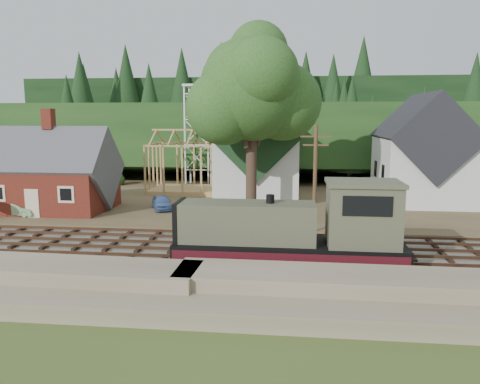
# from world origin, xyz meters

# --- Properties ---
(ground) EXTENTS (140.00, 140.00, 0.00)m
(ground) POSITION_xyz_m (0.00, 0.00, 0.00)
(ground) COLOR #384C1E
(ground) RESTS_ON ground
(embankment) EXTENTS (64.00, 5.00, 1.60)m
(embankment) POSITION_xyz_m (0.00, -8.50, 0.00)
(embankment) COLOR #7F7259
(embankment) RESTS_ON ground
(railroad_bed) EXTENTS (64.00, 11.00, 0.16)m
(railroad_bed) POSITION_xyz_m (0.00, 0.00, 0.08)
(railroad_bed) COLOR #726B5B
(railroad_bed) RESTS_ON ground
(village_flat) EXTENTS (64.00, 26.00, 0.30)m
(village_flat) POSITION_xyz_m (0.00, 18.00, 0.15)
(village_flat) COLOR brown
(village_flat) RESTS_ON ground
(hillside) EXTENTS (70.00, 28.96, 12.74)m
(hillside) POSITION_xyz_m (0.00, 42.00, 0.00)
(hillside) COLOR #1E3F19
(hillside) RESTS_ON ground
(ridge) EXTENTS (80.00, 20.00, 12.00)m
(ridge) POSITION_xyz_m (0.00, 58.00, 0.00)
(ridge) COLOR black
(ridge) RESTS_ON ground
(depot) EXTENTS (10.80, 7.41, 9.00)m
(depot) POSITION_xyz_m (-16.00, 11.00, 3.21)
(depot) COLOR #551D13
(depot) RESTS_ON village_flat
(church) EXTENTS (8.40, 15.17, 13.00)m
(church) POSITION_xyz_m (2.00, 19.68, 5.18)
(church) COLOR silver
(church) RESTS_ON village_flat
(farmhouse) EXTENTS (8.40, 10.80, 10.60)m
(farmhouse) POSITION_xyz_m (18.00, 19.00, 4.87)
(farmhouse) COLOR silver
(farmhouse) RESTS_ON village_flat
(timber_frame) EXTENTS (8.20, 6.20, 6.99)m
(timber_frame) POSITION_xyz_m (-6.00, 22.00, 3.27)
(timber_frame) COLOR tan
(timber_frame) RESTS_ON village_flat
(lattice_tower) EXTENTS (3.20, 3.20, 12.12)m
(lattice_tower) POSITION_xyz_m (-6.00, 28.00, 10.03)
(lattice_tower) COLOR silver
(lattice_tower) RESTS_ON village_flat
(big_tree) EXTENTS (10.90, 8.40, 14.70)m
(big_tree) POSITION_xyz_m (2.17, 10.08, 10.22)
(big_tree) COLOR #38281E
(big_tree) RESTS_ON village_flat
(telegraph_pole_near) EXTENTS (2.20, 0.28, 8.00)m
(telegraph_pole_near) POSITION_xyz_m (7.00, 5.20, 4.25)
(telegraph_pole_near) COLOR #4C331E
(telegraph_pole_near) RESTS_ON ground
(locomotive) EXTENTS (12.55, 3.14, 5.00)m
(locomotive) POSITION_xyz_m (5.71, -3.00, 2.20)
(locomotive) COLOR black
(locomotive) RESTS_ON railroad_bed
(car_blue) EXTENTS (2.87, 4.06, 1.28)m
(car_blue) POSITION_xyz_m (-6.30, 12.16, 0.94)
(car_blue) COLOR #5476B4
(car_blue) RESTS_ON village_flat
(car_green) EXTENTS (3.51, 1.62, 1.11)m
(car_green) POSITION_xyz_m (-17.57, 8.04, 0.86)
(car_green) COLOR #87B67E
(car_green) RESTS_ON village_flat
(car_red) EXTENTS (4.94, 2.49, 1.34)m
(car_red) POSITION_xyz_m (18.43, 17.03, 0.97)
(car_red) COLOR #B70E1C
(car_red) RESTS_ON village_flat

